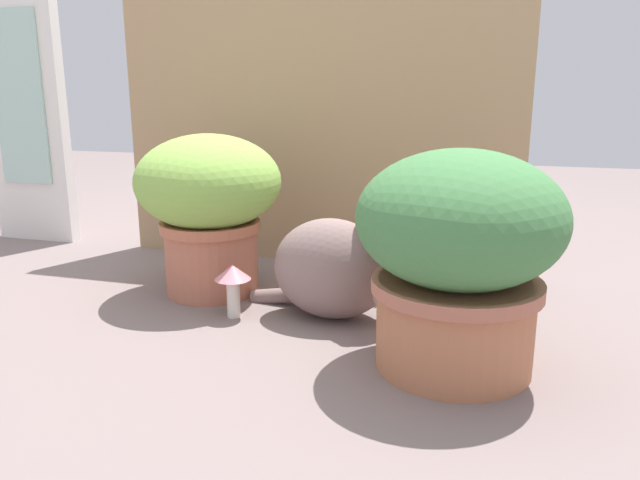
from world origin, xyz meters
TOP-DOWN VIEW (x-y plane):
  - ground_plane at (0.00, 0.00)m, footprint 6.00×6.00m
  - cardboard_backdrop at (-0.05, 0.49)m, footprint 1.14×0.03m
  - window_panel_white at (-1.00, 0.49)m, footprint 0.28×0.05m
  - grass_planter at (-0.21, 0.15)m, footprint 0.35×0.35m
  - leafy_planter at (0.39, -0.11)m, footprint 0.36×0.36m
  - cat at (0.13, 0.07)m, footprint 0.38×0.18m
  - mushroom_ornament_pink at (-0.09, 0.01)m, footprint 0.08×0.08m

SIDE VIEW (x-z plane):
  - ground_plane at x=0.00m, z-range 0.00..0.00m
  - mushroom_ornament_pink at x=-0.09m, z-range 0.03..0.15m
  - cat at x=0.13m, z-range -0.04..0.28m
  - leafy_planter at x=0.39m, z-range 0.02..0.41m
  - grass_planter at x=-0.21m, z-range 0.03..0.42m
  - window_panel_white at x=-1.00m, z-range 0.00..0.83m
  - cardboard_backdrop at x=-0.05m, z-range 0.00..0.93m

